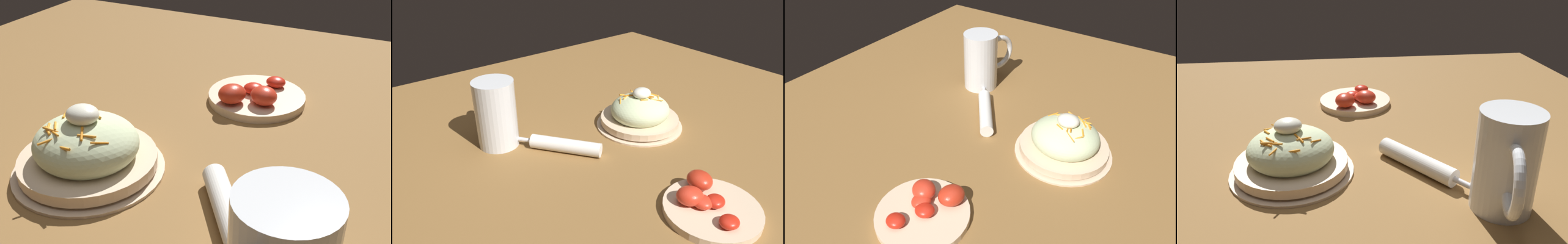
# 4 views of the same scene
# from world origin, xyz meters

# --- Properties ---
(ground_plane) EXTENTS (1.43, 1.43, 0.00)m
(ground_plane) POSITION_xyz_m (0.00, 0.00, 0.00)
(ground_plane) COLOR olive
(salad_plate) EXTENTS (0.22, 0.22, 0.10)m
(salad_plate) POSITION_xyz_m (-0.09, -0.05, 0.03)
(salad_plate) COLOR beige
(salad_plate) RESTS_ON ground_plane
(beer_mug) EXTENTS (0.09, 0.16, 0.16)m
(beer_mug) POSITION_xyz_m (0.23, -0.20, 0.07)
(beer_mug) COLOR white
(beer_mug) RESTS_ON ground_plane
(napkin_roll) EXTENTS (0.13, 0.17, 0.03)m
(napkin_roll) POSITION_xyz_m (0.14, -0.07, 0.02)
(napkin_roll) COLOR white
(napkin_roll) RESTS_ON ground_plane
(tomato_plate) EXTENTS (0.18, 0.18, 0.05)m
(tomato_plate) POSITION_xyz_m (0.05, 0.25, 0.01)
(tomato_plate) COLOR beige
(tomato_plate) RESTS_ON ground_plane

